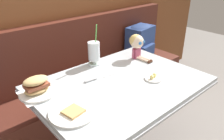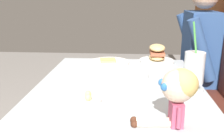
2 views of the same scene
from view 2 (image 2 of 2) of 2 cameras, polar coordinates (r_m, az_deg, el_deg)
The scene contains 8 objects.
diner_table at distance 1.36m, azimuth 1.46°, elevation -11.33°, with size 1.11×0.81×0.74m.
toast_plate at distance 1.68m, azimuth -0.58°, elevation 1.71°, with size 0.25×0.25×0.03m.
milkshake_glass at distance 1.24m, azimuth 17.20°, elevation 0.14°, with size 0.10×0.10×0.32m.
sandwich_plate at distance 1.73m, azimuth 9.63°, elevation 3.17°, with size 0.22×0.22×0.12m.
butter_saucer at distance 1.11m, azimuth -5.29°, elevation -6.19°, with size 0.12×0.12×0.04m.
butter_knife at distance 1.38m, azimuth 7.38°, elevation -1.86°, with size 0.24×0.05×0.01m.
seated_doll at distance 0.89m, azimuth 13.95°, elevation -4.01°, with size 0.12×0.22×0.20m.
diner_patron at distance 2.28m, azimuth 17.51°, elevation 4.64°, with size 0.55×0.48×0.81m.
Camera 2 is at (1.20, 0.23, 1.17)m, focal length 42.58 mm.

